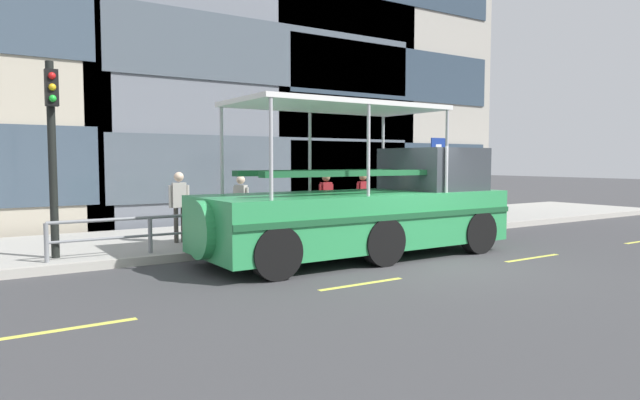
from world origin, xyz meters
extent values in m
plane|color=#3D3D3F|center=(0.00, 0.00, 0.00)|extent=(120.00, 120.00, 0.00)
cube|color=#A8A59E|center=(0.00, 5.60, 0.09)|extent=(32.00, 4.80, 0.18)
cube|color=#B2ADA3|center=(0.00, 3.11, 0.09)|extent=(32.00, 0.18, 0.18)
cube|color=#DBD64C|center=(-7.20, -0.82, 0.00)|extent=(1.80, 0.12, 0.01)
cube|color=#DBD64C|center=(-2.40, -0.82, 0.00)|extent=(1.80, 0.12, 0.01)
cube|color=#DBD64C|center=(2.40, -0.82, 0.00)|extent=(1.80, 0.12, 0.01)
cube|color=#4C5660|center=(1.04, 8.37, 1.93)|extent=(11.51, 0.06, 2.13)
cube|color=#4C5660|center=(1.04, 8.37, 5.80)|extent=(11.51, 0.06, 2.13)
cube|color=#2D3D4C|center=(6.47, 8.37, 1.87)|extent=(9.95, 0.06, 2.06)
cube|color=#2D3D4C|center=(6.47, 8.37, 5.61)|extent=(9.95, 0.06, 2.06)
cylinder|color=gray|center=(-0.81, 3.45, 0.95)|extent=(12.15, 0.07, 0.07)
cylinder|color=gray|center=(-0.81, 3.45, 0.57)|extent=(12.15, 0.06, 0.06)
cylinder|color=gray|center=(-6.89, 3.45, 0.57)|extent=(0.09, 0.09, 0.77)
cylinder|color=gray|center=(-4.86, 3.45, 0.57)|extent=(0.09, 0.09, 0.77)
cylinder|color=gray|center=(-2.84, 3.45, 0.57)|extent=(0.09, 0.09, 0.77)
cylinder|color=gray|center=(-0.81, 3.45, 0.57)|extent=(0.09, 0.09, 0.77)
cylinder|color=gray|center=(1.21, 3.45, 0.57)|extent=(0.09, 0.09, 0.77)
cylinder|color=gray|center=(3.24, 3.45, 0.57)|extent=(0.09, 0.09, 0.77)
cylinder|color=gray|center=(5.26, 3.45, 0.57)|extent=(0.09, 0.09, 0.77)
cylinder|color=black|center=(-6.66, 3.93, 2.17)|extent=(0.16, 0.16, 3.98)
cube|color=black|center=(-6.66, 3.73, 3.61)|extent=(0.24, 0.20, 0.72)
sphere|color=red|center=(-6.66, 3.62, 3.83)|extent=(0.14, 0.14, 0.14)
sphere|color=gold|center=(-6.66, 3.62, 3.61)|extent=(0.14, 0.14, 0.14)
sphere|color=green|center=(-6.66, 3.62, 3.39)|extent=(0.14, 0.14, 0.14)
cylinder|color=#4C4F54|center=(4.38, 4.15, 1.52)|extent=(0.08, 0.08, 2.68)
cube|color=navy|center=(4.38, 4.10, 2.51)|extent=(0.60, 0.04, 0.76)
cube|color=white|center=(4.38, 4.08, 2.51)|extent=(0.24, 0.01, 0.36)
cube|color=#2D9351|center=(-0.82, 1.45, 0.87)|extent=(7.18, 2.51, 1.18)
cone|color=#2D9351|center=(3.58, 1.45, 0.87)|extent=(1.62, 1.12, 1.12)
cylinder|color=#2D9351|center=(-4.41, 1.45, 0.87)|extent=(0.36, 1.12, 1.12)
cube|color=#19512C|center=(-0.82, 0.17, 1.01)|extent=(7.18, 0.04, 0.12)
sphere|color=white|center=(3.98, 1.45, 0.92)|extent=(0.22, 0.22, 0.22)
cube|color=#33383D|center=(1.51, 1.45, 1.97)|extent=(1.79, 2.11, 1.02)
cube|color=silver|center=(-1.36, 1.45, 3.35)|extent=(4.67, 2.31, 0.10)
cylinder|color=#B2B2B7|center=(0.86, 2.55, 2.38)|extent=(0.07, 0.07, 1.84)
cylinder|color=#B2B2B7|center=(0.86, 0.34, 2.38)|extent=(0.07, 0.07, 1.84)
cylinder|color=#B2B2B7|center=(-1.36, 2.55, 2.38)|extent=(0.07, 0.07, 1.84)
cylinder|color=#B2B2B7|center=(-1.36, 0.34, 2.38)|extent=(0.07, 0.07, 1.84)
cylinder|color=#B2B2B7|center=(-3.57, 2.55, 2.38)|extent=(0.07, 0.07, 1.84)
cylinder|color=#B2B2B7|center=(-3.57, 0.34, 2.38)|extent=(0.07, 0.07, 1.84)
cube|color=#19512C|center=(-1.36, 2.05, 1.91)|extent=(4.29, 0.28, 0.12)
cube|color=#19512C|center=(-1.36, 0.84, 1.91)|extent=(4.29, 0.28, 0.12)
cylinder|color=black|center=(1.87, 2.60, 0.50)|extent=(1.00, 0.28, 1.00)
cylinder|color=black|center=(1.87, 0.29, 0.50)|extent=(1.00, 0.28, 1.00)
cylinder|color=black|center=(-1.00, 2.60, 0.50)|extent=(1.00, 0.28, 1.00)
cylinder|color=black|center=(-1.00, 0.29, 0.50)|extent=(1.00, 0.28, 1.00)
cylinder|color=black|center=(-3.51, 2.60, 0.50)|extent=(1.00, 0.28, 1.00)
cylinder|color=black|center=(-3.51, 0.29, 0.50)|extent=(1.00, 0.28, 1.00)
cylinder|color=#1E2338|center=(1.93, 4.88, 0.58)|extent=(0.10, 0.10, 0.80)
cylinder|color=#1E2338|center=(2.09, 4.87, 0.58)|extent=(0.10, 0.10, 0.80)
cube|color=maroon|center=(2.01, 4.88, 1.26)|extent=(0.30, 0.18, 0.57)
cylinder|color=maroon|center=(1.81, 4.88, 1.24)|extent=(0.07, 0.07, 0.51)
cylinder|color=maroon|center=(2.20, 4.87, 1.24)|extent=(0.07, 0.07, 0.51)
sphere|color=#936B4C|center=(2.01, 4.88, 1.68)|extent=(0.22, 0.22, 0.22)
cylinder|color=#47423D|center=(0.44, 4.43, 0.59)|extent=(0.10, 0.10, 0.81)
cylinder|color=#47423D|center=(0.28, 4.43, 0.59)|extent=(0.10, 0.10, 0.81)
cube|color=maroon|center=(0.36, 4.43, 1.28)|extent=(0.31, 0.19, 0.58)
cylinder|color=maroon|center=(0.56, 4.43, 1.25)|extent=(0.07, 0.07, 0.52)
cylinder|color=maroon|center=(0.16, 4.42, 1.25)|extent=(0.07, 0.07, 0.52)
sphere|color=#936B4C|center=(0.36, 4.43, 1.70)|extent=(0.22, 0.22, 0.22)
cylinder|color=#47423D|center=(-2.17, 4.47, 0.58)|extent=(0.10, 0.10, 0.80)
cylinder|color=#47423D|center=(-2.25, 4.61, 0.58)|extent=(0.10, 0.10, 0.80)
cube|color=#B7B2A8|center=(-2.21, 4.54, 1.27)|extent=(0.30, 0.35, 0.57)
cylinder|color=#B7B2A8|center=(-2.11, 4.37, 1.24)|extent=(0.07, 0.07, 0.51)
cylinder|color=#B7B2A8|center=(-2.31, 4.71, 1.24)|extent=(0.07, 0.07, 0.51)
sphere|color=beige|center=(-2.21, 4.54, 1.68)|extent=(0.22, 0.22, 0.22)
cylinder|color=#47423D|center=(-3.72, 4.62, 0.61)|extent=(0.11, 0.11, 0.86)
cylinder|color=#47423D|center=(-3.89, 4.64, 0.61)|extent=(0.11, 0.11, 0.86)
cube|color=#B7B2A8|center=(-3.80, 4.63, 1.34)|extent=(0.34, 0.23, 0.61)
cylinder|color=#B7B2A8|center=(-3.59, 4.60, 1.31)|extent=(0.07, 0.07, 0.55)
cylinder|color=#B7B2A8|center=(-4.01, 4.66, 1.31)|extent=(0.07, 0.07, 0.55)
sphere|color=beige|center=(-3.80, 4.63, 1.78)|extent=(0.24, 0.24, 0.24)
camera|label=1|loc=(-8.30, -8.48, 2.17)|focal=31.15mm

